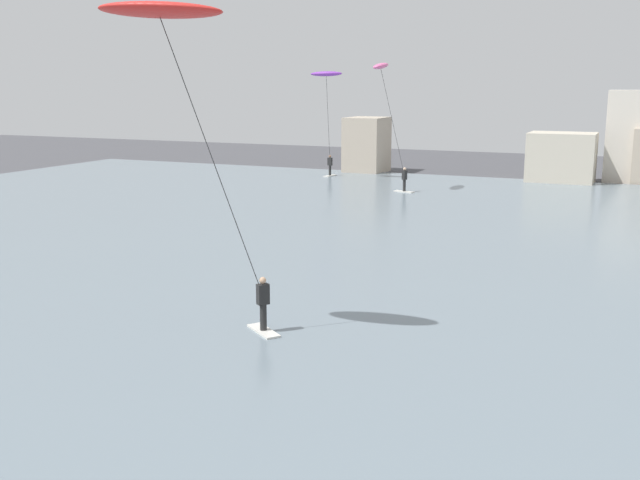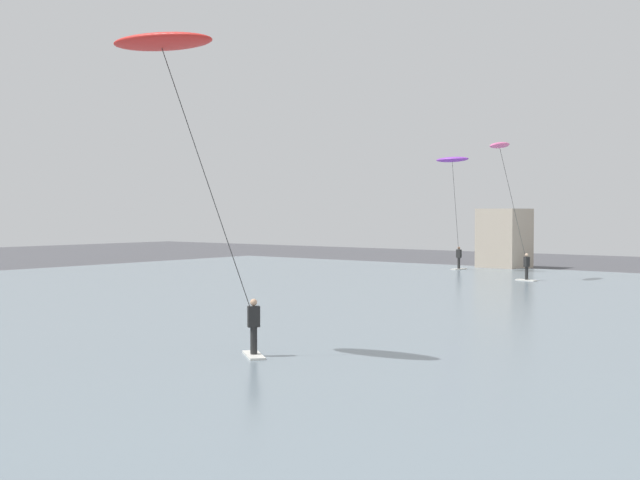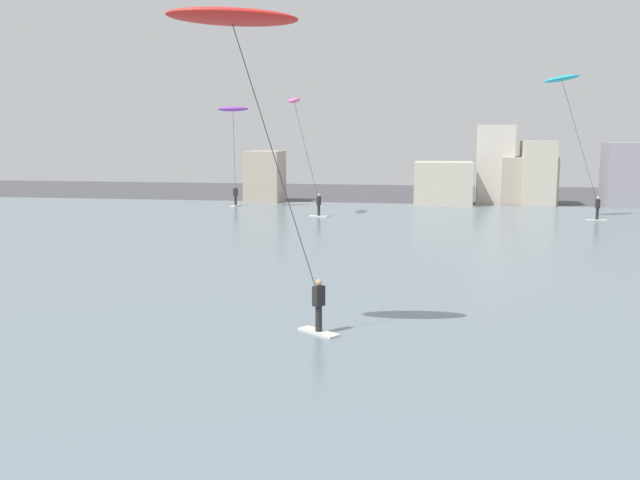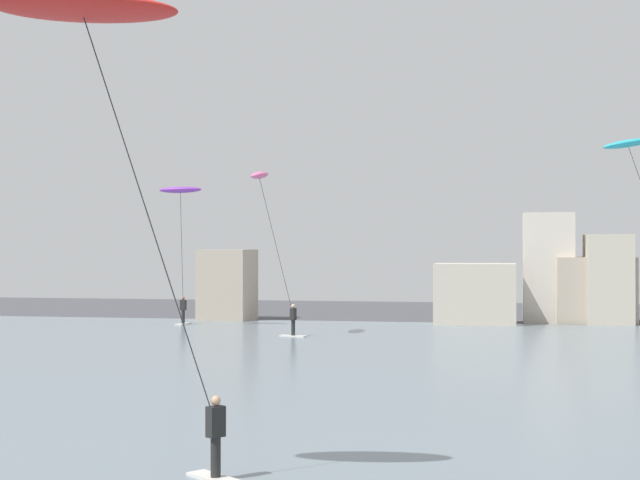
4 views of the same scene
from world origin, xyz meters
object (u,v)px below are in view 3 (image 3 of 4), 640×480
at_px(kitesurfer_purple, 233,123).
at_px(kitesurfer_cyan, 566,93).
at_px(kitesurfer_red, 240,43).
at_px(kitesurfer_pink, 298,116).

height_order(kitesurfer_purple, kitesurfer_cyan, kitesurfer_cyan).
distance_m(kitesurfer_red, kitesurfer_pink, 30.93).
xyz_separation_m(kitesurfer_pink, kitesurfer_cyan, (18.25, 0.92, 1.45)).
bearing_deg(kitesurfer_purple, kitesurfer_red, -73.21).
relative_size(kitesurfer_red, kitesurfer_pink, 1.08).
distance_m(kitesurfer_red, kitesurfer_cyan, 34.35).
bearing_deg(kitesurfer_cyan, kitesurfer_purple, 171.14).
height_order(kitesurfer_pink, kitesurfer_cyan, kitesurfer_cyan).
bearing_deg(kitesurfer_red, kitesurfer_purple, 106.79).
bearing_deg(kitesurfer_purple, kitesurfer_pink, -37.65).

